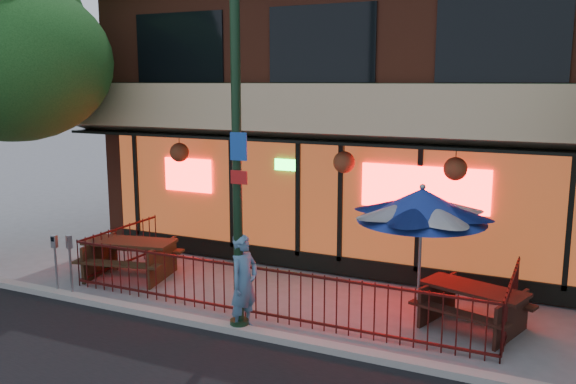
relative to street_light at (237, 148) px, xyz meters
The scene contains 11 objects.
ground 3.17m from the street_light, 90.34° to the left, with size 80.00×80.00×0.00m, color gray.
curb 3.09m from the street_light, 91.40° to the right, with size 80.00×0.25×0.12m, color #999993.
restaurant_building 7.58m from the street_light, 90.02° to the left, with size 12.96×9.49×8.05m.
patio_fence 2.68m from the street_light, 90.15° to the left, with size 8.44×2.62×1.00m.
street_light is the anchor object (origin of this frame).
picnic_table_left 4.70m from the street_light, 157.06° to the left, with size 2.19×1.85×0.82m.
picnic_table_right 4.83m from the street_light, 26.79° to the left, with size 2.08×1.81×0.75m.
patio_umbrella 3.29m from the street_light, 30.57° to the left, with size 2.20×2.20×2.51m.
pedestrian 2.30m from the street_light, 36.85° to the left, with size 0.62×0.41×1.70m, color teal.
parking_meter_near 4.45m from the street_light, behind, with size 0.14×0.13×1.27m.
parking_meter_far 4.80m from the street_light, behind, with size 0.12×0.11×1.23m.
Camera 1 is at (4.98, -8.97, 4.23)m, focal length 38.00 mm.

